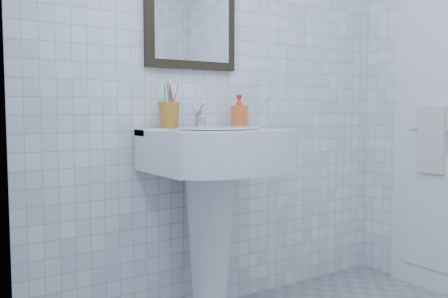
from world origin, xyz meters
TOP-DOWN VIEW (x-y plane):
  - wall_back at (0.00, 1.20)m, footprint 2.20×0.02m
  - wall_left at (-1.10, 0.00)m, footprint 0.02×2.40m
  - washbasin at (-0.23, 0.99)m, footprint 0.62×0.46m
  - faucet at (-0.23, 1.10)m, footprint 0.05×0.12m
  - toothbrush_cup at (-0.40, 1.11)m, footprint 0.11×0.11m
  - soap_dispenser at (0.00, 1.10)m, footprint 0.09×0.10m
  - wall_mirror at (-0.23, 1.18)m, footprint 0.50×0.04m
  - towel_ring at (1.06, 0.68)m, footprint 0.01×0.18m
  - hand_towel at (1.04, 0.68)m, footprint 0.03×0.16m

SIDE VIEW (x-z plane):
  - washbasin at x=-0.23m, z-range 0.16..1.12m
  - hand_towel at x=1.04m, z-range 0.68..1.06m
  - faucet at x=-0.23m, z-range 0.94..1.07m
  - toothbrush_cup at x=-0.40m, z-range 0.95..1.07m
  - soap_dispenser at x=0.00m, z-range 0.95..1.11m
  - towel_ring at x=1.06m, z-range 0.96..1.14m
  - wall_back at x=0.00m, z-range 0.00..2.50m
  - wall_left at x=-1.10m, z-range 0.00..2.50m
  - wall_mirror at x=-0.23m, z-range 1.24..1.86m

